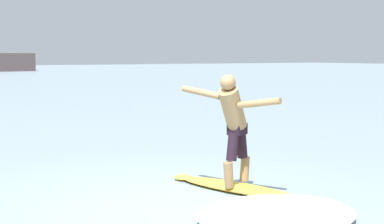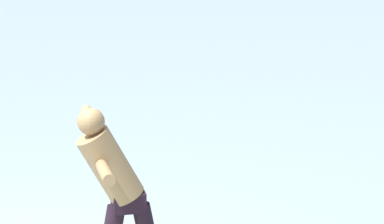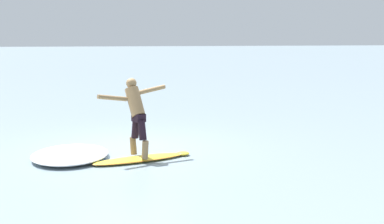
# 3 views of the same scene
# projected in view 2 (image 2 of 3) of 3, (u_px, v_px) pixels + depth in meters

# --- Properties ---
(surfer) EXTENTS (0.91, 1.44, 1.59)m
(surfer) POSITION_uv_depth(u_px,v_px,m) (114.00, 186.00, 7.18)
(surfer) COLOR olive
(surfer) RESTS_ON surfboard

